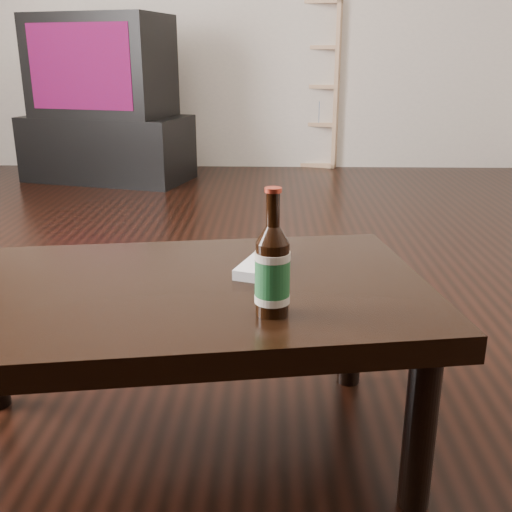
{
  "coord_description": "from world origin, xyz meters",
  "views": [
    {
      "loc": [
        0.36,
        -1.87,
        0.86
      ],
      "look_at": [
        0.33,
        -0.84,
        0.52
      ],
      "focal_mm": 42.0,
      "sensor_mm": 36.0,
      "label": 1
    }
  ],
  "objects_px": {
    "tv": "(102,66)",
    "bookshelf": "(300,82)",
    "tv_stand": "(108,148)",
    "phone": "(270,265)",
    "remote": "(261,262)",
    "coffee_table": "(173,308)",
    "beer_bottle": "(272,271)"
  },
  "relations": [
    {
      "from": "tv",
      "to": "bookshelf",
      "type": "relative_size",
      "value": 0.8
    },
    {
      "from": "tv",
      "to": "bookshelf",
      "type": "xyz_separation_m",
      "value": [
        1.4,
        0.77,
        -0.14
      ]
    },
    {
      "from": "bookshelf",
      "to": "tv",
      "type": "bearing_deg",
      "value": -134.71
    },
    {
      "from": "tv_stand",
      "to": "tv",
      "type": "bearing_deg",
      "value": -90.0
    },
    {
      "from": "phone",
      "to": "remote",
      "type": "bearing_deg",
      "value": 167.6
    },
    {
      "from": "tv",
      "to": "bookshelf",
      "type": "distance_m",
      "value": 1.6
    },
    {
      "from": "coffee_table",
      "to": "beer_bottle",
      "type": "relative_size",
      "value": 4.86
    },
    {
      "from": "tv_stand",
      "to": "bookshelf",
      "type": "bearing_deg",
      "value": 43.72
    },
    {
      "from": "tv_stand",
      "to": "remote",
      "type": "height_order",
      "value": "tv_stand"
    },
    {
      "from": "bookshelf",
      "to": "remote",
      "type": "distance_m",
      "value": 3.8
    },
    {
      "from": "tv_stand",
      "to": "remote",
      "type": "xyz_separation_m",
      "value": [
        1.16,
        -3.02,
        0.19
      ]
    },
    {
      "from": "beer_bottle",
      "to": "coffee_table",
      "type": "bearing_deg",
      "value": 146.21
    },
    {
      "from": "beer_bottle",
      "to": "remote",
      "type": "relative_size",
      "value": 1.13
    },
    {
      "from": "tv",
      "to": "coffee_table",
      "type": "bearing_deg",
      "value": -57.6
    },
    {
      "from": "tv",
      "to": "coffee_table",
      "type": "relative_size",
      "value": 0.87
    },
    {
      "from": "tv",
      "to": "beer_bottle",
      "type": "relative_size",
      "value": 4.25
    },
    {
      "from": "coffee_table",
      "to": "tv",
      "type": "bearing_deg",
      "value": 107.32
    },
    {
      "from": "tv",
      "to": "remote",
      "type": "distance_m",
      "value": 3.25
    },
    {
      "from": "tv_stand",
      "to": "coffee_table",
      "type": "bearing_deg",
      "value": -57.61
    },
    {
      "from": "tv",
      "to": "phone",
      "type": "xyz_separation_m",
      "value": [
        1.18,
        -3.02,
        -0.38
      ]
    },
    {
      "from": "bookshelf",
      "to": "coffee_table",
      "type": "xyz_separation_m",
      "value": [
        -0.42,
        -3.9,
        -0.31
      ]
    },
    {
      "from": "beer_bottle",
      "to": "phone",
      "type": "xyz_separation_m",
      "value": [
        -0.0,
        0.25,
        -0.08
      ]
    },
    {
      "from": "bookshelf",
      "to": "beer_bottle",
      "type": "bearing_deg",
      "value": -76.41
    },
    {
      "from": "coffee_table",
      "to": "phone",
      "type": "height_order",
      "value": "phone"
    },
    {
      "from": "tv",
      "to": "bookshelf",
      "type": "bearing_deg",
      "value": 43.76
    },
    {
      "from": "coffee_table",
      "to": "beer_bottle",
      "type": "distance_m",
      "value": 0.29
    },
    {
      "from": "remote",
      "to": "tv_stand",
      "type": "bearing_deg",
      "value": 130.04
    },
    {
      "from": "phone",
      "to": "remote",
      "type": "relative_size",
      "value": 0.43
    },
    {
      "from": "tv",
      "to": "phone",
      "type": "relative_size",
      "value": 11.05
    },
    {
      "from": "tv_stand",
      "to": "phone",
      "type": "height_order",
      "value": "tv_stand"
    },
    {
      "from": "tv_stand",
      "to": "tv",
      "type": "xyz_separation_m",
      "value": [
        -0.0,
        -0.0,
        0.56
      ]
    },
    {
      "from": "tv",
      "to": "tv_stand",
      "type": "bearing_deg",
      "value": 90.0
    }
  ]
}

